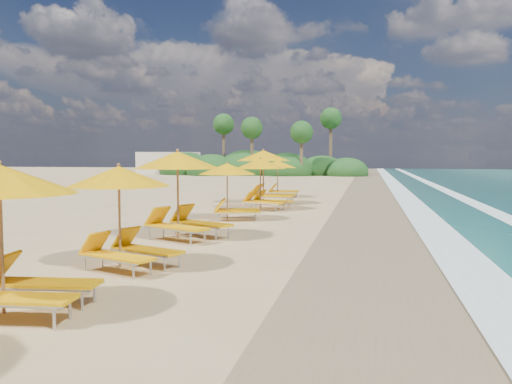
% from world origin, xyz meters
% --- Properties ---
extents(ground, '(160.00, 160.00, 0.00)m').
position_xyz_m(ground, '(0.00, 0.00, 0.00)').
color(ground, tan).
rests_on(ground, ground).
extents(wet_sand, '(4.00, 160.00, 0.01)m').
position_xyz_m(wet_sand, '(4.00, 0.00, 0.01)').
color(wet_sand, '#866E50').
rests_on(wet_sand, ground).
extents(surf_foam, '(4.00, 160.00, 0.01)m').
position_xyz_m(surf_foam, '(6.70, 0.00, 0.03)').
color(surf_foam, white).
rests_on(surf_foam, ground).
extents(station_1, '(2.63, 2.49, 2.27)m').
position_xyz_m(station_1, '(-1.67, -9.22, 1.27)').
color(station_1, olive).
rests_on(station_1, ground).
extents(station_2, '(2.82, 2.77, 2.18)m').
position_xyz_m(station_2, '(-1.47, -6.00, 1.22)').
color(station_2, olive).
rests_on(station_2, ground).
extents(station_3, '(3.33, 3.31, 2.53)m').
position_xyz_m(station_3, '(-1.67, -2.04, 1.42)').
color(station_3, olive).
rests_on(station_3, ground).
extents(station_4, '(2.65, 2.57, 2.12)m').
position_xyz_m(station_4, '(-1.43, 2.42, 1.19)').
color(station_4, olive).
rests_on(station_4, ground).
extents(station_5, '(2.90, 2.84, 2.28)m').
position_xyz_m(station_5, '(-0.99, 6.18, 1.28)').
color(station_5, olive).
rests_on(station_5, ground).
extents(station_6, '(2.87, 2.65, 2.67)m').
position_xyz_m(station_6, '(-1.33, 8.83, 1.50)').
color(station_6, olive).
rests_on(station_6, ground).
extents(station_7, '(2.38, 2.22, 2.13)m').
position_xyz_m(station_7, '(-1.38, 12.92, 1.19)').
color(station_7, olive).
rests_on(station_7, ground).
extents(treeline, '(25.80, 8.80, 9.74)m').
position_xyz_m(treeline, '(-9.94, 45.51, 1.00)').
color(treeline, '#163D14').
rests_on(treeline, ground).
extents(beach_building, '(7.00, 5.00, 2.80)m').
position_xyz_m(beach_building, '(-22.00, 48.00, 1.40)').
color(beach_building, beige).
rests_on(beach_building, ground).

